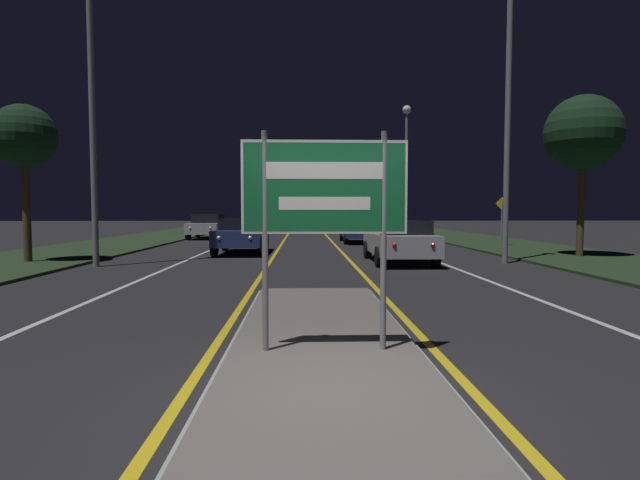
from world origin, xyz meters
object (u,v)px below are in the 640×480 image
(highway_sign, at_px, (325,198))
(car_approaching_1, at_px, (208,226))
(warning_sign, at_px, (502,216))
(car_receding_3, at_px, (332,220))
(streetlight_right_far, at_px, (406,148))
(car_receding_1, at_px, (359,229))
(car_receding_0, at_px, (399,240))
(streetlight_left_near, at_px, (89,7))
(streetlight_right_near, at_px, (509,69))
(car_receding_2, at_px, (341,223))
(car_approaching_0, at_px, (242,234))

(highway_sign, distance_m, car_approaching_1, 25.74)
(highway_sign, distance_m, warning_sign, 19.22)
(car_approaching_1, bearing_deg, car_receding_3, 65.99)
(highway_sign, height_order, streetlight_right_far, streetlight_right_far)
(car_receding_1, relative_size, warning_sign, 2.04)
(car_receding_0, distance_m, warning_sign, 8.92)
(streetlight_left_near, bearing_deg, car_receding_1, 50.24)
(highway_sign, relative_size, streetlight_left_near, 0.22)
(streetlight_right_far, relative_size, car_receding_0, 1.94)
(highway_sign, bearing_deg, car_receding_0, 74.66)
(streetlight_right_near, relative_size, car_receding_2, 2.10)
(streetlight_right_near, distance_m, car_receding_0, 6.36)
(streetlight_right_near, distance_m, car_receding_2, 23.90)
(highway_sign, height_order, car_approaching_0, highway_sign)
(streetlight_right_far, distance_m, car_receding_2, 8.57)
(highway_sign, height_order, streetlight_left_near, streetlight_left_near)
(car_approaching_1, bearing_deg, streetlight_left_near, -91.55)
(highway_sign, height_order, car_receding_1, highway_sign)
(highway_sign, relative_size, streetlight_right_far, 0.29)
(car_receding_0, bearing_deg, car_approaching_1, 121.59)
(car_receding_1, bearing_deg, streetlight_right_far, 60.42)
(car_approaching_1, bearing_deg, highway_sign, -76.39)
(car_receding_3, bearing_deg, streetlight_right_near, -84.11)
(car_receding_1, distance_m, car_receding_3, 23.94)
(car_receding_1, relative_size, car_approaching_0, 1.08)
(highway_sign, xyz_separation_m, car_receding_3, (2.66, 44.55, -1.03))
(car_receding_2, distance_m, warning_sign, 17.25)
(streetlight_right_near, height_order, car_receding_2, streetlight_right_near)
(highway_sign, xyz_separation_m, streetlight_right_near, (6.21, 10.10, 4.30))
(streetlight_right_near, height_order, car_receding_0, streetlight_right_near)
(highway_sign, relative_size, car_receding_1, 0.54)
(warning_sign, bearing_deg, car_approaching_1, 151.95)
(car_receding_0, xyz_separation_m, car_approaching_0, (-5.55, 3.76, 0.01))
(streetlight_right_near, xyz_separation_m, car_receding_2, (-3.55, 23.00, -5.43))
(highway_sign, xyz_separation_m, car_receding_1, (2.72, 20.62, -1.09))
(streetlight_left_near, distance_m, streetlight_right_far, 22.22)
(streetlight_right_near, distance_m, car_receding_3, 35.04)
(streetlight_right_near, relative_size, car_receding_1, 2.14)
(car_receding_3, xyz_separation_m, car_approaching_0, (-5.33, -30.31, -0.05))
(streetlight_left_near, relative_size, car_approaching_1, 2.49)
(car_receding_1, height_order, car_approaching_0, car_receding_1)
(streetlight_right_far, distance_m, car_receding_3, 18.26)
(streetlight_left_near, xyz_separation_m, streetlight_right_far, (13.07, 17.88, -1.84))
(car_receding_0, distance_m, car_receding_3, 34.07)
(warning_sign, bearing_deg, car_receding_2, 111.16)
(highway_sign, height_order, car_receding_3, highway_sign)
(streetlight_right_near, distance_m, streetlight_right_far, 17.34)
(car_receding_2, relative_size, car_approaching_1, 1.04)
(car_approaching_0, height_order, warning_sign, warning_sign)
(car_receding_2, xyz_separation_m, car_approaching_1, (-8.72, -8.11, 0.08))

